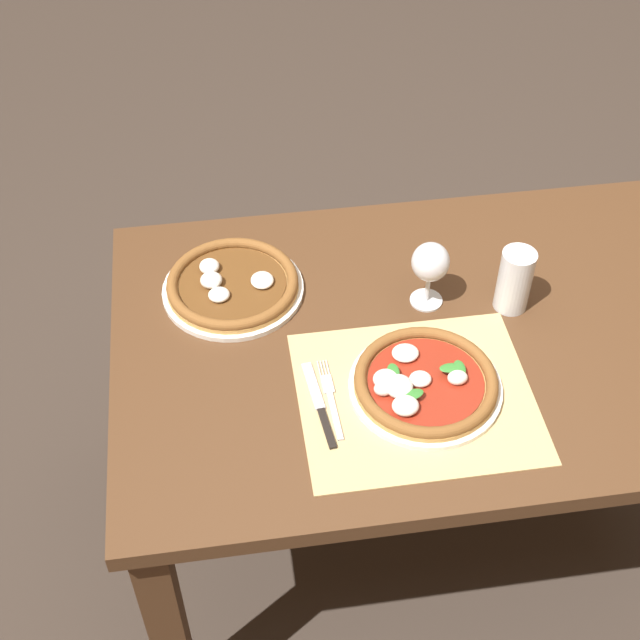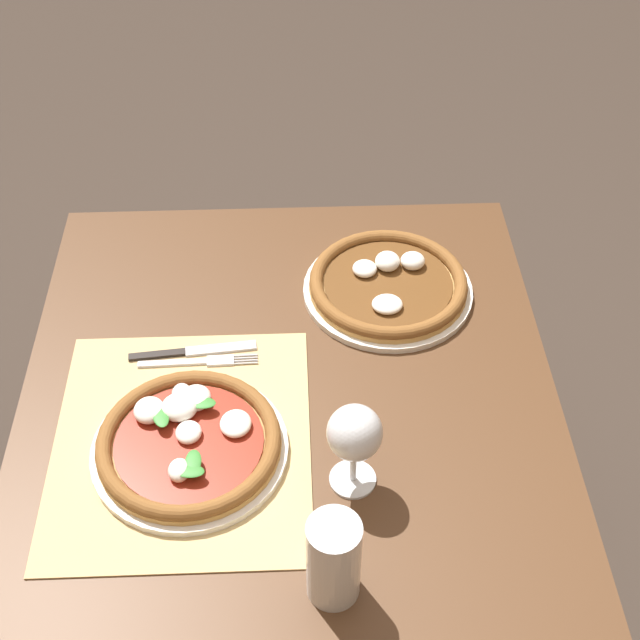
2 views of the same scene
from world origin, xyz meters
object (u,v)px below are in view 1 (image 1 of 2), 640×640
object	(u,v)px
fork	(331,398)
knife	(319,404)
pizza_near	(424,383)
pizza_far	(232,285)
wine_glass	(430,264)
pint_glass	(514,281)

from	to	relation	value
fork	knife	xyz separation A→B (m)	(-0.02, -0.01, 0.00)
pizza_near	pizza_far	xyz separation A→B (m)	(-0.35, 0.33, -0.00)
wine_glass	knife	bearing A→B (deg)	-136.78
fork	pizza_near	bearing A→B (deg)	-0.94
wine_glass	fork	bearing A→B (deg)	-135.35
pint_glass	fork	world-z (taller)	pint_glass
wine_glass	knife	distance (m)	0.38
wine_glass	pizza_far	bearing A→B (deg)	167.54
knife	fork	bearing A→B (deg)	24.66
pizza_near	wine_glass	distance (m)	0.27
pizza_far	pint_glass	size ratio (longest dim) A/B	2.11
knife	wine_glass	bearing A→B (deg)	43.22
pizza_near	knife	xyz separation A→B (m)	(-0.21, -0.01, -0.02)
pint_glass	fork	size ratio (longest dim) A/B	0.72
pizza_near	pizza_far	bearing A→B (deg)	135.88
pizza_far	pint_glass	xyz separation A→B (m)	(0.58, -0.13, 0.05)
pint_glass	knife	xyz separation A→B (m)	(-0.44, -0.21, -0.06)
fork	pint_glass	bearing A→B (deg)	25.93
pint_glass	fork	xyz separation A→B (m)	(-0.42, -0.20, -0.06)
pizza_near	fork	bearing A→B (deg)	179.06
pint_glass	fork	distance (m)	0.47
pizza_near	knife	distance (m)	0.21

